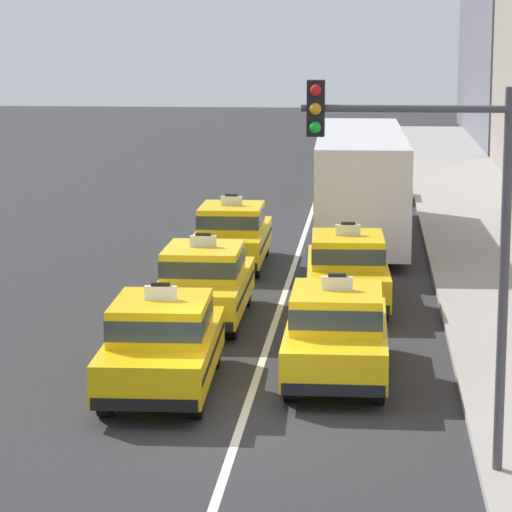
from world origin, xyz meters
name	(u,v)px	position (x,y,z in m)	size (l,w,h in m)	color
ground_plane	(241,426)	(0.00, 0.00, 0.00)	(160.00, 160.00, 0.00)	#2B2B2D
lane_stripe_left_right	(306,229)	(0.00, 20.00, 0.00)	(0.14, 80.00, 0.01)	silver
sidewalk_curb	(502,258)	(5.60, 15.00, 0.07)	(4.00, 90.00, 0.15)	#9E9993
taxi_left_nearest	(162,342)	(-1.56, 1.84, 0.88)	(1.96, 4.61, 1.96)	black
taxi_left_second	(204,282)	(-1.54, 7.15, 0.88)	(1.85, 4.57, 1.96)	black
taxi_left_third	(232,234)	(-1.64, 13.49, 0.88)	(1.86, 4.58, 1.96)	black
taxi_right_nearest	(337,331)	(1.44, 2.94, 0.88)	(1.84, 4.57, 1.96)	black
taxi_right_second	(347,268)	(1.51, 8.94, 0.88)	(1.99, 4.63, 1.96)	black
bus_right_third	(360,179)	(1.69, 18.13, 1.82)	(2.76, 11.25, 3.22)	black
taxi_right_fourth	(363,174)	(1.70, 27.50, 0.88)	(1.83, 4.56, 1.96)	black
traffic_light_pole	(435,210)	(2.89, -2.05, 3.82)	(2.87, 0.33, 5.58)	#47474C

